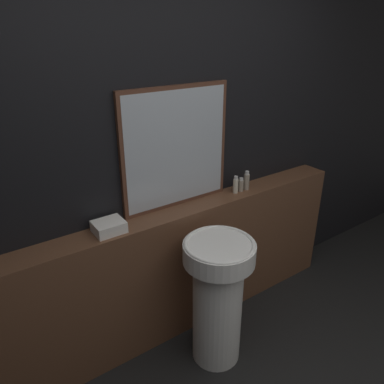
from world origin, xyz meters
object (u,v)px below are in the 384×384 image
Objects in this scene: pedestal_sink at (218,295)px; lotion_bottle at (247,181)px; towel_stack at (109,227)px; conditioner_bottle at (241,185)px; shampoo_bottle at (236,185)px; mirror at (176,148)px.

lotion_bottle is at bearing 34.70° from pedestal_sink.
conditioner_bottle is (1.04, -0.00, 0.01)m from towel_stack.
shampoo_bottle is (0.99, 0.00, 0.03)m from towel_stack.
towel_stack is 1.36× the size of shampoo_bottle.
towel_stack is 1.70× the size of conditioner_bottle.
shampoo_bottle reaches higher than conditioner_bottle.
lotion_bottle is at bearing 0.00° from conditioner_bottle.
mirror reaches higher than conditioner_bottle.
shampoo_bottle reaches higher than towel_stack.
towel_stack is 1.04m from conditioner_bottle.
lotion_bottle reaches higher than shampoo_bottle.
conditioner_bottle reaches higher than pedestal_sink.
mirror is 7.59× the size of conditioner_bottle.
lotion_bottle is at bearing 0.00° from towel_stack.
conditioner_bottle is at bearing -0.00° from shampoo_bottle.
mirror reaches higher than lotion_bottle.
shampoo_bottle is at bearing 180.00° from conditioner_bottle.
shampoo_bottle is 0.05m from conditioner_bottle.
lotion_bottle is (0.11, 0.00, 0.01)m from shampoo_bottle.
pedestal_sink is at bearing -90.94° from mirror.
conditioner_bottle is at bearing -180.00° from lotion_bottle.
conditioner_bottle is at bearing -9.56° from mirror.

